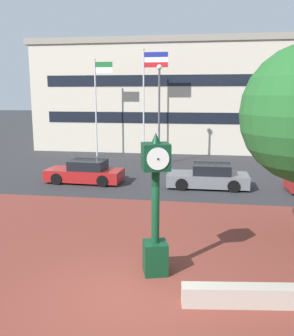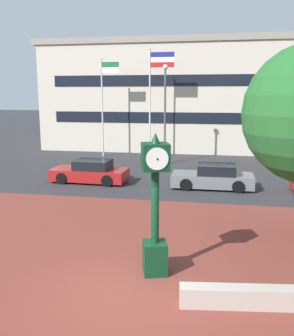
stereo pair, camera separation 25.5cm
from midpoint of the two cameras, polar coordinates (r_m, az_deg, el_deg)
name	(u,v)px [view 1 (the left image)]	position (r m, az deg, el deg)	size (l,w,h in m)	color
ground_plane	(127,296)	(9.94, -3.87, -18.65)	(200.00, 200.00, 0.00)	#2D2D30
plaza_brick_paving	(142,257)	(11.91, -1.38, -13.31)	(44.00, 12.53, 0.01)	brown
planter_wall	(249,296)	(9.68, 14.43, -18.18)	(3.20, 0.40, 0.50)	#ADA393
street_clock	(155,207)	(10.27, 0.57, -5.93)	(0.88, 0.90, 3.94)	#0C381E
car_street_near	(85,173)	(21.59, -9.60, -0.68)	(4.32, 1.97, 1.28)	maroon
car_street_far	(208,177)	(20.37, 8.90, -1.36)	(4.27, 1.91, 1.28)	slate
flagpole_primary	(97,101)	(30.09, -7.74, 10.03)	(1.46, 0.14, 7.59)	silver
flagpole_secondary	(147,92)	(29.20, -0.24, 11.42)	(1.91, 0.14, 8.25)	silver
civic_building	(216,96)	(37.78, 10.20, 10.68)	(32.28, 13.75, 9.47)	beige
street_lamp_post	(159,105)	(26.50, 1.57, 9.53)	(0.36, 0.36, 6.88)	#4C4C51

